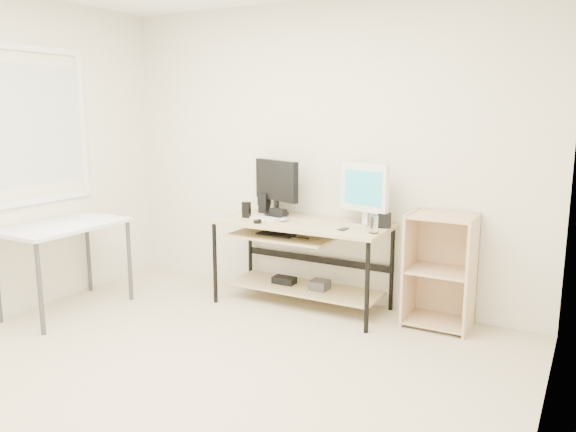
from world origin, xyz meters
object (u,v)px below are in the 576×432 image
(desk, at_px, (299,245))
(audio_controller, at_px, (246,210))
(side_table, at_px, (64,233))
(black_monitor, at_px, (276,184))
(white_imac, at_px, (364,189))
(shelf_unit, at_px, (441,269))

(desk, distance_m, audio_controller, 0.57)
(side_table, relative_size, black_monitor, 1.92)
(side_table, distance_m, white_imac, 2.51)
(desk, xyz_separation_m, white_imac, (0.52, 0.15, 0.50))
(shelf_unit, xyz_separation_m, audio_controller, (-1.66, -0.24, 0.37))
(audio_controller, bearing_deg, desk, -0.92)
(shelf_unit, height_order, white_imac, white_imac)
(side_table, bearing_deg, shelf_unit, 23.33)
(desk, bearing_deg, side_table, -147.35)
(white_imac, bearing_deg, black_monitor, -163.86)
(desk, distance_m, side_table, 1.97)
(shelf_unit, bearing_deg, desk, -172.23)
(desk, bearing_deg, black_monitor, 153.17)
(desk, relative_size, black_monitor, 2.88)
(shelf_unit, distance_m, white_imac, 0.88)
(white_imac, bearing_deg, audio_controller, -150.11)
(shelf_unit, relative_size, white_imac, 1.79)
(black_monitor, xyz_separation_m, white_imac, (0.84, -0.01, 0.01))
(shelf_unit, xyz_separation_m, black_monitor, (-1.50, 0.00, 0.58))
(side_table, bearing_deg, desk, 32.65)
(side_table, xyz_separation_m, audio_controller, (1.17, 0.98, 0.15))
(desk, distance_m, shelf_unit, 1.19)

